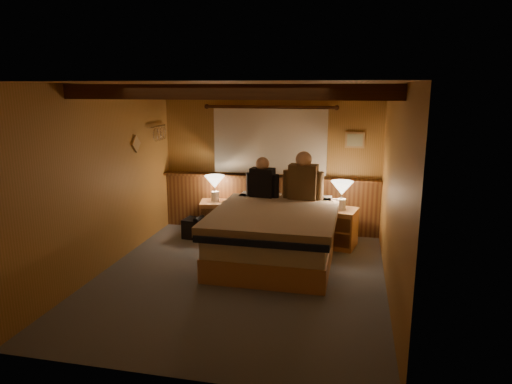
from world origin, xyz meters
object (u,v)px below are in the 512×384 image
(lamp_left, at_px, (215,183))
(person_left, at_px, (262,181))
(nightstand_left, at_px, (216,217))
(lamp_right, at_px, (342,190))
(duffel_bag, at_px, (200,228))
(bed, at_px, (275,234))
(person_right, at_px, (303,179))
(nightstand_right, at_px, (338,228))

(lamp_left, height_order, person_left, person_left)
(nightstand_left, distance_m, lamp_right, 2.14)
(lamp_right, xyz_separation_m, duffel_bag, (-2.20, -0.05, -0.72))
(nightstand_left, bearing_deg, person_left, -30.10)
(lamp_left, distance_m, lamp_right, 2.07)
(bed, bearing_deg, person_left, 115.26)
(lamp_left, bearing_deg, person_left, -18.75)
(lamp_left, relative_size, lamp_right, 0.99)
(person_right, bearing_deg, nightstand_left, 173.95)
(nightstand_left, height_order, person_left, person_left)
(person_left, distance_m, duffel_bag, 1.29)
(nightstand_right, distance_m, lamp_left, 2.09)
(lamp_left, xyz_separation_m, person_right, (1.47, -0.31, 0.19))
(person_left, bearing_deg, bed, -57.94)
(nightstand_right, distance_m, duffel_bag, 2.16)
(nightstand_left, height_order, nightstand_right, nightstand_right)
(lamp_right, height_order, person_right, person_right)
(nightstand_left, bearing_deg, lamp_left, 118.95)
(nightstand_left, bearing_deg, bed, -52.27)
(person_left, height_order, duffel_bag, person_left)
(person_left, bearing_deg, duffel_bag, -169.79)
(nightstand_right, height_order, lamp_left, lamp_left)
(nightstand_right, bearing_deg, duffel_bag, -166.25)
(person_left, xyz_separation_m, person_right, (0.62, -0.02, 0.05))
(nightstand_right, distance_m, lamp_right, 0.60)
(person_right, bearing_deg, person_left, -176.32)
(person_left, relative_size, person_right, 0.85)
(bed, height_order, lamp_left, lamp_left)
(bed, height_order, person_left, person_left)
(bed, bearing_deg, lamp_right, 39.93)
(lamp_right, relative_size, person_left, 0.67)
(lamp_right, bearing_deg, person_left, 179.86)
(lamp_right, bearing_deg, bed, -140.64)
(lamp_left, distance_m, duffel_bag, 0.77)
(bed, distance_m, person_left, 0.99)
(nightstand_left, xyz_separation_m, nightstand_right, (1.99, -0.26, 0.03))
(duffel_bag, bearing_deg, nightstand_right, 9.28)
(bed, height_order, lamp_right, lamp_right)
(nightstand_left, bearing_deg, lamp_right, -19.75)
(nightstand_left, xyz_separation_m, duffel_bag, (-0.16, -0.32, -0.10))
(nightstand_right, height_order, lamp_right, lamp_right)
(lamp_left, bearing_deg, duffel_bag, -114.07)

